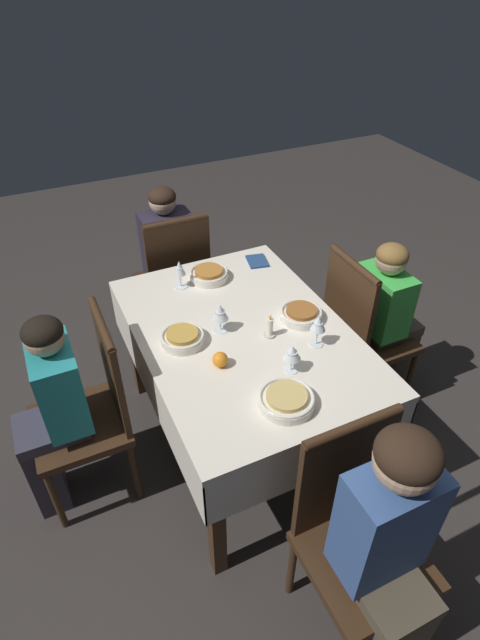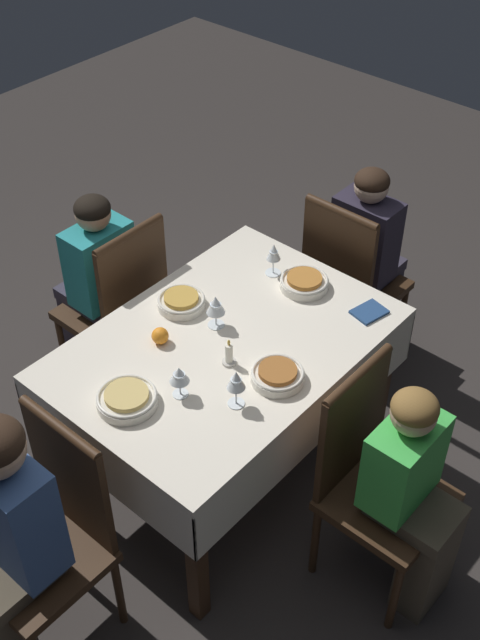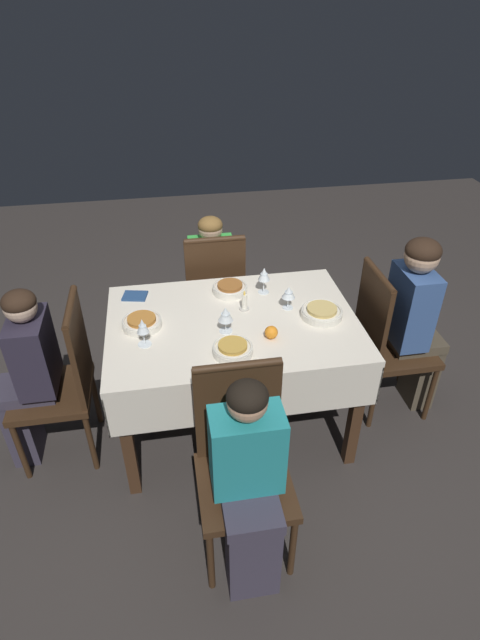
{
  "view_description": "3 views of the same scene",
  "coord_description": "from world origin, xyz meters",
  "px_view_note": "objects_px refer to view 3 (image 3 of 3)",
  "views": [
    {
      "loc": [
        -1.62,
        0.77,
        2.24
      ],
      "look_at": [
        -0.1,
        0.06,
        0.93
      ],
      "focal_mm": 28.0,
      "sensor_mm": 36.0,
      "label": 1
    },
    {
      "loc": [
        -1.73,
        -1.59,
        2.91
      ],
      "look_at": [
        0.01,
        -0.07,
        0.92
      ],
      "focal_mm": 45.0,
      "sensor_mm": 36.0,
      "label": 2
    },
    {
      "loc": [
        0.33,
        2.18,
        2.3
      ],
      "look_at": [
        -0.03,
        0.06,
        0.82
      ],
      "focal_mm": 28.0,
      "sensor_mm": 36.0,
      "label": 3
    }
  ],
  "objects_px": {
    "bowl_east": "(142,322)",
    "candle_centerpiece": "(244,303)",
    "wine_glass_north": "(226,315)",
    "chair_east": "(64,378)",
    "person_child_teal": "(249,482)",
    "chair_south": "(214,291)",
    "person_child_green": "(211,275)",
    "dining_table": "(233,336)",
    "wine_glass_east": "(143,327)",
    "bowl_south": "(230,288)",
    "wine_glass_south": "(264,275)",
    "person_child_dark": "(28,372)",
    "wine_glass_west": "(289,293)",
    "orange_fruit": "(271,332)",
    "chair_north": "(242,458)",
    "napkin_red_folded": "(135,296)",
    "bowl_north": "(233,349)",
    "person_adult_denim": "(416,317)",
    "chair_west": "(386,338)",
    "bowl_west": "(322,312)"
  },
  "relations": [
    {
      "from": "person_adult_denim",
      "to": "bowl_west",
      "type": "distance_m",
      "value": 0.62
    },
    {
      "from": "wine_glass_north",
      "to": "bowl_east",
      "type": "relative_size",
      "value": 0.71
    },
    {
      "from": "wine_glass_west",
      "to": "wine_glass_south",
      "type": "distance_m",
      "value": 0.21
    },
    {
      "from": "person_child_green",
      "to": "bowl_south",
      "type": "xyz_separation_m",
      "value": [
        -0.05,
        0.6,
        0.24
      ]
    },
    {
      "from": "person_child_dark",
      "to": "wine_glass_south",
      "type": "relative_size",
      "value": 6.64
    },
    {
      "from": "chair_south",
      "to": "chair_east",
      "type": "relative_size",
      "value": 1.0
    },
    {
      "from": "chair_north",
      "to": "wine_glass_north",
      "type": "distance_m",
      "value": 0.72
    },
    {
      "from": "candle_centerpiece",
      "to": "bowl_west",
      "type": "bearing_deg",
      "value": 161.33
    },
    {
      "from": "person_adult_denim",
      "to": "dining_table",
      "type": "bearing_deg",
      "value": 90.96
    },
    {
      "from": "wine_glass_west",
      "to": "bowl_south",
      "type": "bearing_deg",
      "value": -37.25
    },
    {
      "from": "orange_fruit",
      "to": "napkin_red_folded",
      "type": "xyz_separation_m",
      "value": [
        0.69,
        -0.52,
        -0.03
      ]
    },
    {
      "from": "person_adult_denim",
      "to": "orange_fruit",
      "type": "height_order",
      "value": "person_adult_denim"
    },
    {
      "from": "chair_east",
      "to": "candle_centerpiece",
      "type": "bearing_deg",
      "value": 97.13
    },
    {
      "from": "wine_glass_north",
      "to": "candle_centerpiece",
      "type": "bearing_deg",
      "value": -125.09
    },
    {
      "from": "person_child_teal",
      "to": "orange_fruit",
      "type": "distance_m",
      "value": 0.78
    },
    {
      "from": "chair_south",
      "to": "bowl_west",
      "type": "distance_m",
      "value": 0.95
    },
    {
      "from": "chair_east",
      "to": "person_child_teal",
      "type": "height_order",
      "value": "person_child_teal"
    },
    {
      "from": "wine_glass_south",
      "to": "candle_centerpiece",
      "type": "xyz_separation_m",
      "value": [
        0.14,
        0.16,
        -0.08
      ]
    },
    {
      "from": "chair_south",
      "to": "person_child_green",
      "type": "distance_m",
      "value": 0.18
    },
    {
      "from": "bowl_north",
      "to": "chair_east",
      "type": "bearing_deg",
      "value": -15.73
    },
    {
      "from": "chair_south",
      "to": "orange_fruit",
      "type": "height_order",
      "value": "chair_south"
    },
    {
      "from": "person_child_teal",
      "to": "wine_glass_north",
      "type": "height_order",
      "value": "person_child_teal"
    },
    {
      "from": "dining_table",
      "to": "wine_glass_east",
      "type": "bearing_deg",
      "value": 16.05
    },
    {
      "from": "chair_west",
      "to": "person_adult_denim",
      "type": "bearing_deg",
      "value": -90.0
    },
    {
      "from": "person_child_green",
      "to": "candle_centerpiece",
      "type": "xyz_separation_m",
      "value": [
        -0.1,
        0.8,
        0.25
      ]
    },
    {
      "from": "chair_south",
      "to": "napkin_red_folded",
      "type": "distance_m",
      "value": 0.68
    },
    {
      "from": "person_adult_denim",
      "to": "wine_glass_east",
      "type": "xyz_separation_m",
      "value": [
        1.56,
        0.15,
        0.22
      ]
    },
    {
      "from": "chair_east",
      "to": "person_child_green",
      "type": "xyz_separation_m",
      "value": [
        -0.91,
        -0.93,
        0.03
      ]
    },
    {
      "from": "bowl_north",
      "to": "wine_glass_east",
      "type": "distance_m",
      "value": 0.46
    },
    {
      "from": "bowl_east",
      "to": "candle_centerpiece",
      "type": "distance_m",
      "value": 0.57
    },
    {
      "from": "chair_west",
      "to": "person_adult_denim",
      "type": "height_order",
      "value": "person_adult_denim"
    },
    {
      "from": "bowl_west",
      "to": "orange_fruit",
      "type": "bearing_deg",
      "value": 25.08
    },
    {
      "from": "bowl_south",
      "to": "person_child_dark",
      "type": "bearing_deg",
      "value": 16.05
    },
    {
      "from": "chair_north",
      "to": "candle_centerpiece",
      "type": "xyz_separation_m",
      "value": [
        -0.15,
        -0.82,
        0.29
      ]
    },
    {
      "from": "chair_north",
      "to": "bowl_west",
      "type": "xyz_separation_m",
      "value": [
        -0.56,
        -0.68,
        0.27
      ]
    },
    {
      "from": "chair_north",
      "to": "person_child_teal",
      "type": "relative_size",
      "value": 0.93
    },
    {
      "from": "bowl_south",
      "to": "chair_east",
      "type": "bearing_deg",
      "value": 18.71
    },
    {
      "from": "person_child_teal",
      "to": "napkin_red_folded",
      "type": "relative_size",
      "value": 6.89
    },
    {
      "from": "bowl_south",
      "to": "chair_north",
      "type": "bearing_deg",
      "value": 84.13
    },
    {
      "from": "wine_glass_west",
      "to": "bowl_north",
      "type": "xyz_separation_m",
      "value": [
        0.37,
        0.35,
        -0.07
      ]
    },
    {
      "from": "bowl_north",
      "to": "bowl_south",
      "type": "height_order",
      "value": "same"
    },
    {
      "from": "chair_south",
      "to": "person_child_dark",
      "type": "relative_size",
      "value": 0.91
    },
    {
      "from": "person_child_teal",
      "to": "person_child_dark",
      "type": "distance_m",
      "value": 1.34
    },
    {
      "from": "wine_glass_south",
      "to": "candle_centerpiece",
      "type": "bearing_deg",
      "value": 48.5
    },
    {
      "from": "bowl_south",
      "to": "wine_glass_south",
      "type": "height_order",
      "value": "wine_glass_south"
    },
    {
      "from": "person_child_green",
      "to": "orange_fruit",
      "type": "height_order",
      "value": "person_child_green"
    },
    {
      "from": "wine_glass_west",
      "to": "orange_fruit",
      "type": "relative_size",
      "value": 2.0
    },
    {
      "from": "person_adult_denim",
      "to": "bowl_east",
      "type": "bearing_deg",
      "value": 89.66
    },
    {
      "from": "dining_table",
      "to": "wine_glass_east",
      "type": "xyz_separation_m",
      "value": [
        0.47,
        0.14,
        0.21
      ]
    },
    {
      "from": "dining_table",
      "to": "chair_north",
      "type": "relative_size",
      "value": 1.36
    }
  ]
}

